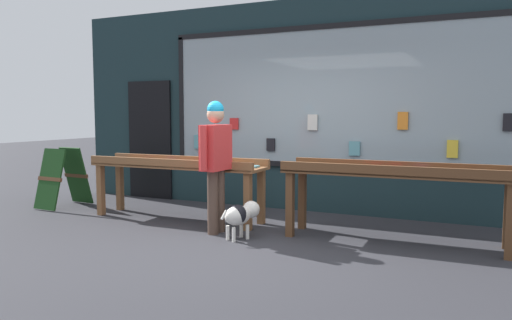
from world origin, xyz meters
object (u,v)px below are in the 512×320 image
Objects in this scene: person_browsing at (216,156)px; small_dog at (241,214)px; display_table_left at (177,170)px; display_table_right at (395,179)px; sandwich_board_sign at (63,177)px.

person_browsing reaches higher than small_dog.
person_browsing is (0.92, -0.49, 0.27)m from display_table_left.
display_table_right reaches higher than display_table_left.
small_dog is 3.63m from sandwich_board_sign.
person_browsing is at bearing -167.15° from display_table_right.
display_table_left is 1.54m from small_dog.
display_table_right is at bearing -0.00° from display_table_left.
display_table_left is 3.06m from display_table_right.
person_browsing is 0.82m from small_dog.
sandwich_board_sign is (-2.23, 0.00, -0.23)m from display_table_left.
person_browsing reaches higher than display_table_left.
sandwich_board_sign is at bearing 179.88° from display_table_left.
display_table_left reaches higher than small_dog.
person_browsing is (-2.14, -0.49, 0.23)m from display_table_right.
person_browsing is 3.09× the size of small_dog.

